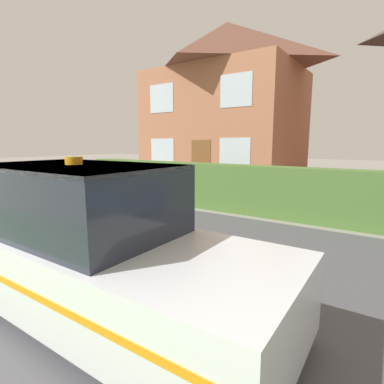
% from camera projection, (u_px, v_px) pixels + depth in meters
% --- Properties ---
extents(road_strip, '(28.00, 6.29, 0.01)m').
position_uv_depth(road_strip, '(132.00, 244.00, 5.84)').
color(road_strip, '#4C4C51').
rests_on(road_strip, ground).
extents(garden_hedge, '(13.78, 0.63, 1.35)m').
position_uv_depth(garden_hedge, '(272.00, 192.00, 8.00)').
color(garden_hedge, '#4C7233').
rests_on(garden_hedge, ground).
extents(police_car, '(4.52, 1.71, 1.79)m').
position_uv_depth(police_car, '(91.00, 245.00, 3.44)').
color(police_car, black).
rests_on(police_car, road_strip).
extents(house_left, '(7.38, 5.82, 7.82)m').
position_uv_depth(house_left, '(226.00, 103.00, 15.25)').
color(house_left, '#A86B4C').
rests_on(house_left, ground).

